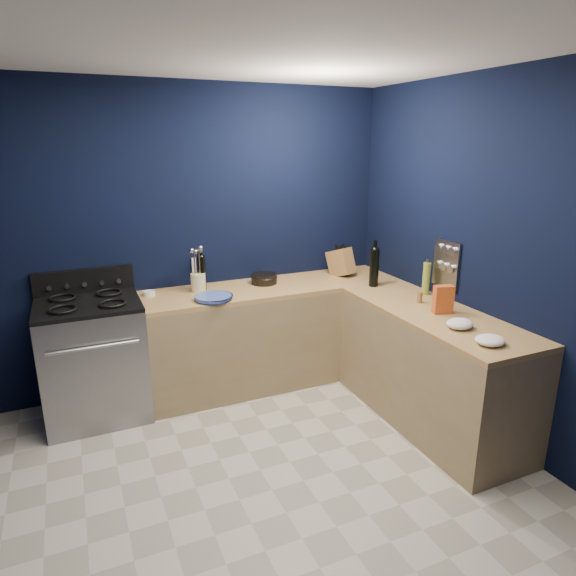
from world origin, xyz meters
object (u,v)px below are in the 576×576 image
utensil_crock (198,282)px  crouton_bag (443,299)px  plate_stack (213,298)px  gas_range (94,362)px  knife_block (341,262)px

utensil_crock → crouton_bag: (1.51, -1.28, 0.03)m
plate_stack → gas_range: bearing=169.4°
crouton_bag → utensil_crock: bearing=155.2°
plate_stack → crouton_bag: size_ratio=1.41×
gas_range → utensil_crock: 1.03m
gas_range → plate_stack: plate_stack is taller
gas_range → utensil_crock: utensil_crock is taller
utensil_crock → crouton_bag: bearing=-40.2°
plate_stack → crouton_bag: (1.47, -0.99, 0.09)m
knife_block → crouton_bag: knife_block is taller
utensil_crock → knife_block: (1.37, -0.02, 0.05)m
crouton_bag → knife_block: bearing=112.1°
gas_range → plate_stack: (0.93, -0.17, 0.46)m
knife_block → utensil_crock: bearing=159.9°
plate_stack → utensil_crock: (-0.05, 0.28, 0.06)m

